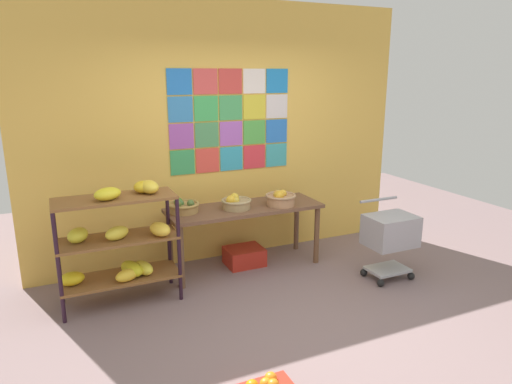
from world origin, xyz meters
name	(u,v)px	position (x,y,z in m)	size (l,w,h in m)	color
ground	(304,328)	(0.00, 0.00, 0.00)	(9.65, 9.65, 0.00)	slate
back_wall_with_art	(225,134)	(0.00, 1.85, 1.46)	(4.48, 0.07, 2.92)	#E9B64C
banana_shelf_unit	(121,238)	(-1.32, 1.13, 0.65)	(1.09, 0.47, 1.16)	black
display_table	(245,214)	(0.05, 1.42, 0.62)	(1.71, 0.59, 0.71)	brown
fruit_basket_right	(280,198)	(0.43, 1.30, 0.79)	(0.34, 0.34, 0.18)	tan
fruit_basket_centre	(236,203)	(-0.07, 1.38, 0.78)	(0.33, 0.33, 0.17)	tan
fruit_basket_left	(183,206)	(-0.62, 1.49, 0.78)	(0.34, 0.34, 0.15)	#A57F45
produce_crate_under_table	(244,256)	(0.06, 1.47, 0.10)	(0.42, 0.34, 0.20)	#AE261A
shopping_cart	(390,234)	(1.32, 0.51, 0.50)	(0.50, 0.43, 0.83)	black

